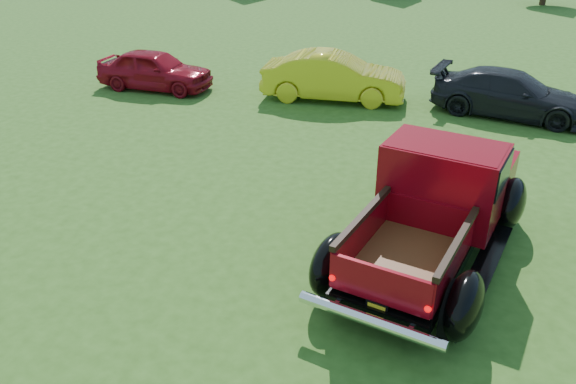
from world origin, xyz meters
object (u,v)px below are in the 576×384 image
Objects in this scene: pickup_truck at (439,200)px; show_car_yellow at (334,77)px; show_car_red at (155,70)px; show_car_grey at (511,94)px.

pickup_truck is 1.28× the size of show_car_yellow.
show_car_yellow is (5.65, 0.66, 0.07)m from show_car_red.
show_car_red is 5.69m from show_car_yellow.
show_car_red is 0.86× the size of show_car_yellow.
show_car_red is 10.68m from show_car_grey.
show_car_red is at bearing 91.07° from show_car_yellow.
pickup_truck reaches higher than show_car_yellow.
show_car_yellow reaches higher than show_car_red.
pickup_truck is 1.48× the size of show_car_red.
pickup_truck is 1.28× the size of show_car_grey.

